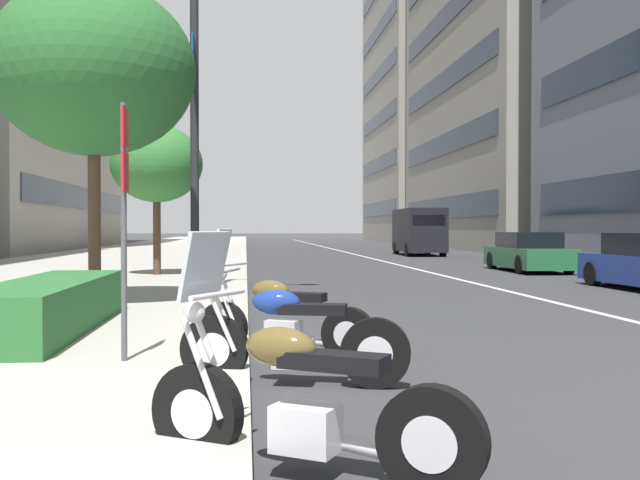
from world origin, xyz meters
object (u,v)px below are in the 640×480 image
(motorcycle_by_sign_pole, at_px, (289,339))
(car_mid_block_traffic, at_px, (528,253))
(motorcycle_nearest_camera, at_px, (282,322))
(street_lamp_with_banners, at_px, (211,70))
(delivery_van_ahead, at_px, (419,231))
(street_tree_by_lamp_post, at_px, (94,70))
(street_tree_mid_sidewalk, at_px, (157,164))
(motorcycle_under_tarp, at_px, (299,404))
(parking_sign_by_curb, at_px, (124,199))

(motorcycle_by_sign_pole, relative_size, car_mid_block_traffic, 0.46)
(motorcycle_nearest_camera, distance_m, street_lamp_with_banners, 8.38)
(street_lamp_with_banners, bearing_deg, delivery_van_ahead, -23.51)
(street_tree_by_lamp_post, bearing_deg, motorcycle_nearest_camera, -147.27)
(street_tree_by_lamp_post, xyz_separation_m, street_tree_mid_sidewalk, (8.05, -0.11, -0.94))
(motorcycle_by_sign_pole, height_order, car_mid_block_traffic, motorcycle_by_sign_pole)
(motorcycle_under_tarp, bearing_deg, car_mid_block_traffic, -85.11)
(street_tree_by_lamp_post, bearing_deg, street_lamp_with_banners, -41.04)
(street_tree_mid_sidewalk, bearing_deg, car_mid_block_traffic, -77.09)
(street_tree_mid_sidewalk, bearing_deg, motorcycle_nearest_camera, -166.99)
(motorcycle_under_tarp, distance_m, street_tree_mid_sidewalk, 17.34)
(motorcycle_nearest_camera, distance_m, delivery_van_ahead, 31.71)
(street_tree_mid_sidewalk, bearing_deg, motorcycle_under_tarp, -170.32)
(motorcycle_under_tarp, relative_size, street_tree_mid_sidewalk, 0.45)
(motorcycle_by_sign_pole, bearing_deg, car_mid_block_traffic, -104.45)
(motorcycle_by_sign_pole, xyz_separation_m, street_tree_mid_sidewalk, (14.34, 2.96, 2.89))
(delivery_van_ahead, distance_m, street_lamp_with_banners, 25.69)
(car_mid_block_traffic, distance_m, parking_sign_by_curb, 19.84)
(motorcycle_nearest_camera, relative_size, delivery_van_ahead, 0.38)
(motorcycle_under_tarp, distance_m, motorcycle_nearest_camera, 4.01)
(motorcycle_by_sign_pole, bearing_deg, delivery_van_ahead, -91.80)
(street_lamp_with_banners, bearing_deg, street_tree_mid_sidewalk, 17.62)
(motorcycle_by_sign_pole, height_order, street_tree_mid_sidewalk, street_tree_mid_sidewalk)
(motorcycle_under_tarp, relative_size, parking_sign_by_curb, 0.74)
(street_lamp_with_banners, xyz_separation_m, street_tree_by_lamp_post, (-2.25, 1.96, -0.53))
(delivery_van_ahead, height_order, street_tree_by_lamp_post, street_tree_by_lamp_post)
(motorcycle_by_sign_pole, height_order, street_lamp_with_banners, street_lamp_with_banners)
(car_mid_block_traffic, bearing_deg, motorcycle_nearest_camera, 151.44)
(motorcycle_by_sign_pole, height_order, parking_sign_by_curb, parking_sign_by_curb)
(motorcycle_by_sign_pole, distance_m, car_mid_block_traffic, 19.52)
(car_mid_block_traffic, bearing_deg, street_lamp_with_banners, 131.72)
(street_lamp_with_banners, bearing_deg, motorcycle_nearest_camera, -170.93)
(motorcycle_under_tarp, distance_m, street_lamp_with_banners, 11.93)
(delivery_van_ahead, distance_m, street_tree_mid_sidewalk, 21.35)
(motorcycle_nearest_camera, bearing_deg, motorcycle_by_sign_pole, 116.25)
(motorcycle_under_tarp, relative_size, motorcycle_by_sign_pole, 0.89)
(street_tree_by_lamp_post, relative_size, street_tree_mid_sidewalk, 1.31)
(street_tree_mid_sidewalk, bearing_deg, delivery_van_ahead, -34.37)
(street_lamp_with_banners, bearing_deg, parking_sign_by_curb, 176.34)
(motorcycle_under_tarp, height_order, car_mid_block_traffic, motorcycle_under_tarp)
(motorcycle_by_sign_pole, xyz_separation_m, car_mid_block_traffic, (17.16, -9.30, 0.18))
(street_tree_mid_sidewalk, bearing_deg, motorcycle_by_sign_pole, -168.32)
(delivery_van_ahead, bearing_deg, car_mid_block_traffic, -176.99)
(street_tree_by_lamp_post, bearing_deg, motorcycle_under_tarp, -161.26)
(car_mid_block_traffic, height_order, street_tree_by_lamp_post, street_tree_by_lamp_post)
(parking_sign_by_curb, height_order, street_lamp_with_banners, street_lamp_with_banners)
(motorcycle_under_tarp, height_order, street_lamp_with_banners, street_lamp_with_banners)
(delivery_van_ahead, height_order, street_tree_mid_sidewalk, street_tree_mid_sidewalk)
(street_tree_by_lamp_post, distance_m, street_tree_mid_sidewalk, 8.10)
(motorcycle_under_tarp, relative_size, car_mid_block_traffic, 0.41)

